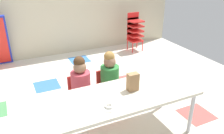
% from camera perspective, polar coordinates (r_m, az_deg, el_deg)
% --- Properties ---
extents(ground_plane, '(6.30, 4.81, 0.02)m').
position_cam_1_polar(ground_plane, '(3.62, -6.07, -9.50)').
color(ground_plane, silver).
extents(craft_table, '(2.12, 0.72, 0.61)m').
position_cam_1_polar(craft_table, '(2.65, -0.50, -8.44)').
color(craft_table, beige).
rests_on(craft_table, ground_plane).
extents(seated_child_near_camera, '(0.32, 0.31, 0.92)m').
position_cam_1_polar(seated_child_near_camera, '(3.09, -7.83, -3.81)').
color(seated_child_near_camera, red).
rests_on(seated_child_near_camera, ground_plane).
extents(seated_child_middle_seat, '(0.32, 0.31, 0.92)m').
position_cam_1_polar(seated_child_middle_seat, '(3.22, -0.63, -2.31)').
color(seated_child_middle_seat, red).
rests_on(seated_child_middle_seat, ground_plane).
extents(kid_chair_red_stack, '(0.32, 0.30, 0.92)m').
position_cam_1_polar(kid_chair_red_stack, '(5.70, 5.66, 9.22)').
color(kid_chair_red_stack, red).
rests_on(kid_chair_red_stack, ground_plane).
extents(paper_bag_brown, '(0.13, 0.09, 0.22)m').
position_cam_1_polar(paper_bag_brown, '(2.73, 5.19, -3.69)').
color(paper_bag_brown, '#9E754C').
rests_on(paper_bag_brown, craft_table).
extents(paper_plate_near_edge, '(0.18, 0.18, 0.01)m').
position_cam_1_polar(paper_plate_near_edge, '(2.46, -0.70, -9.96)').
color(paper_plate_near_edge, white).
rests_on(paper_plate_near_edge, craft_table).
extents(paper_plate_center_table, '(0.18, 0.18, 0.01)m').
position_cam_1_polar(paper_plate_center_table, '(2.71, -3.55, -6.41)').
color(paper_plate_center_table, white).
rests_on(paper_plate_center_table, craft_table).
extents(donut_powdered_on_plate, '(0.11, 0.11, 0.03)m').
position_cam_1_polar(donut_powdered_on_plate, '(2.45, -0.71, -9.61)').
color(donut_powdered_on_plate, white).
rests_on(donut_powdered_on_plate, craft_table).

